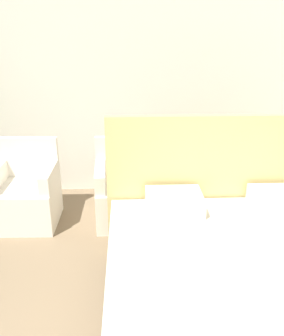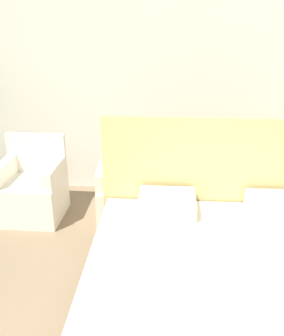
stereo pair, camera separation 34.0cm
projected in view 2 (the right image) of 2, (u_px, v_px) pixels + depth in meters
The scene contains 4 objects.
wall_back at pixel (148, 68), 4.11m from camera, with size 10.00×0.06×2.90m.
bed at pixel (233, 305), 2.34m from camera, with size 1.92×2.11×1.26m.
armchair_near_window_left at pixel (32, 192), 3.90m from camera, with size 0.64×0.60×0.84m.
armchair_near_window_right at pixel (130, 195), 3.84m from camera, with size 0.65×0.61×0.84m.
Camera 2 is at (0.21, -0.51, 1.99)m, focal length 40.00 mm.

